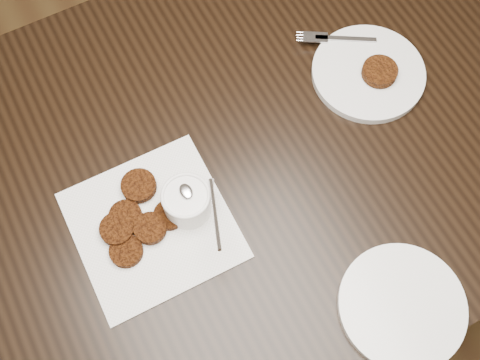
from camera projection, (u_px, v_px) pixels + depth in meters
name	position (u px, v px, depth m)	size (l,w,h in m)	color
floor	(253.00, 310.00, 1.74)	(4.00, 4.00, 0.00)	#50381B
table	(223.00, 227.00, 1.45)	(1.46, 0.94, 0.75)	black
napkin	(152.00, 225.00, 1.05)	(0.27, 0.27, 0.00)	white
sauce_ramekin	(185.00, 195.00, 1.01)	(0.11, 0.11, 0.12)	white
patty_cluster	(134.00, 224.00, 1.04)	(0.21, 0.21, 0.02)	#58290B
plate_with_patty	(369.00, 71.00, 1.16)	(0.22, 0.22, 0.03)	silver
plate_empty	(402.00, 306.00, 0.99)	(0.21, 0.21, 0.02)	white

